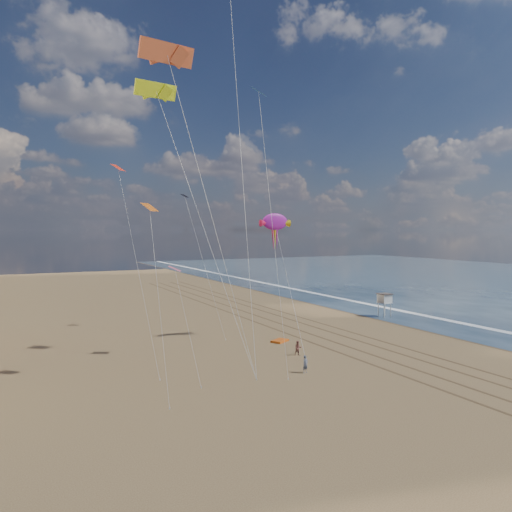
# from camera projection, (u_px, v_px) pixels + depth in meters

# --- Properties ---
(ground) EXTENTS (260.00, 260.00, 0.00)m
(ground) POSITION_uv_depth(u_px,v_px,m) (478.00, 397.00, 37.37)
(ground) COLOR brown
(ground) RESTS_ON ground
(wet_sand) EXTENTS (260.00, 260.00, 0.00)m
(wet_sand) POSITION_uv_depth(u_px,v_px,m) (351.00, 306.00, 81.58)
(wet_sand) COLOR #42301E
(wet_sand) RESTS_ON ground
(foam) EXTENTS (260.00, 260.00, 0.00)m
(foam) POSITION_uv_depth(u_px,v_px,m) (371.00, 305.00, 83.47)
(foam) COLOR white
(foam) RESTS_ON ground
(tracks) EXTENTS (7.68, 120.00, 0.01)m
(tracks) POSITION_uv_depth(u_px,v_px,m) (297.00, 325.00, 65.24)
(tracks) COLOR brown
(tracks) RESTS_ON ground
(lifeguard_stand) EXTENTS (1.85, 1.85, 3.34)m
(lifeguard_stand) POSITION_uv_depth(u_px,v_px,m) (385.00, 299.00, 71.99)
(lifeguard_stand) COLOR silver
(lifeguard_stand) RESTS_ON ground
(grounded_kite) EXTENTS (2.33, 2.07, 0.22)m
(grounded_kite) POSITION_uv_depth(u_px,v_px,m) (280.00, 341.00, 55.75)
(grounded_kite) COLOR orange
(grounded_kite) RESTS_ON ground
(show_kite) EXTENTS (3.83, 6.15, 17.25)m
(show_kite) POSITION_uv_depth(u_px,v_px,m) (275.00, 222.00, 57.52)
(show_kite) COLOR #9C189A
(show_kite) RESTS_ON ground
(kite_flyer_a) EXTENTS (0.64, 0.50, 1.54)m
(kite_flyer_a) POSITION_uv_depth(u_px,v_px,m) (305.00, 364.00, 43.62)
(kite_flyer_a) COLOR slate
(kite_flyer_a) RESTS_ON ground
(kite_flyer_b) EXTENTS (0.85, 0.74, 1.48)m
(kite_flyer_b) POSITION_uv_depth(u_px,v_px,m) (298.00, 348.00, 49.64)
(kite_flyer_b) COLOR brown
(kite_flyer_b) RESTS_ON ground
(parafoils) EXTENTS (16.41, 14.16, 17.25)m
(parafoils) POSITION_uv_depth(u_px,v_px,m) (194.00, 18.00, 50.56)
(parafoils) COLOR black
(parafoils) RESTS_ON ground
(small_kites) EXTENTS (14.31, 20.81, 18.08)m
(small_kites) POSITION_uv_depth(u_px,v_px,m) (187.00, 173.00, 49.07)
(small_kites) COLOR black
(small_kites) RESTS_ON ground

